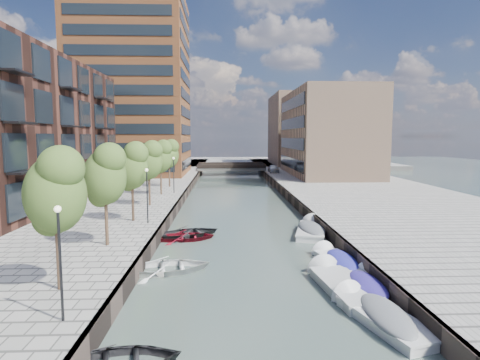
{
  "coord_description": "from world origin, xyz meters",
  "views": [
    {
      "loc": [
        -1.5,
        -5.79,
        7.48
      ],
      "look_at": [
        0.0,
        30.67,
        3.5
      ],
      "focal_mm": 30.0,
      "sensor_mm": 36.0,
      "label": 1
    }
  ],
  "objects": [
    {
      "name": "water",
      "position": [
        0.0,
        40.0,
        0.0
      ],
      "size": [
        300.0,
        300.0,
        0.0
      ],
      "primitive_type": "plane",
      "color": "#38473F",
      "rests_on": "ground"
    },
    {
      "name": "quay_right",
      "position": [
        16.0,
        40.0,
        0.5
      ],
      "size": [
        20.0,
        140.0,
        1.0
      ],
      "primitive_type": "cube",
      "color": "gray",
      "rests_on": "ground"
    },
    {
      "name": "quay_wall_left",
      "position": [
        -6.1,
        40.0,
        0.5
      ],
      "size": [
        0.25,
        140.0,
        1.0
      ],
      "primitive_type": "cube",
      "color": "#332823",
      "rests_on": "ground"
    },
    {
      "name": "quay_wall_right",
      "position": [
        6.1,
        40.0,
        0.5
      ],
      "size": [
        0.25,
        140.0,
        1.0
      ],
      "primitive_type": "cube",
      "color": "#332823",
      "rests_on": "ground"
    },
    {
      "name": "far_closure",
      "position": [
        0.0,
        100.0,
        0.5
      ],
      "size": [
        80.0,
        40.0,
        1.0
      ],
      "primitive_type": "cube",
      "color": "gray",
      "rests_on": "ground"
    },
    {
      "name": "apartment_block",
      "position": [
        -20.0,
        30.0,
        8.0
      ],
      "size": [
        8.0,
        38.0,
        14.0
      ],
      "primitive_type": "cube",
      "color": "#321913",
      "rests_on": "quay_left"
    },
    {
      "name": "tower",
      "position": [
        -17.0,
        65.0,
        16.0
      ],
      "size": [
        18.0,
        18.0,
        30.0
      ],
      "primitive_type": "cube",
      "color": "#96532B",
      "rests_on": "quay_left"
    },
    {
      "name": "tan_block_near",
      "position": [
        16.0,
        62.0,
        8.0
      ],
      "size": [
        12.0,
        25.0,
        14.0
      ],
      "primitive_type": "cube",
      "color": "tan",
      "rests_on": "quay_right"
    },
    {
      "name": "tan_block_far",
      "position": [
        16.0,
        88.0,
        9.0
      ],
      "size": [
        12.0,
        20.0,
        16.0
      ],
      "primitive_type": "cube",
      "color": "tan",
      "rests_on": "quay_right"
    },
    {
      "name": "bridge",
      "position": [
        0.0,
        72.0,
        1.39
      ],
      "size": [
        13.0,
        6.0,
        1.3
      ],
      "color": "gray",
      "rests_on": "ground"
    },
    {
      "name": "tree_1",
      "position": [
        -8.5,
        11.0,
        5.31
      ],
      "size": [
        2.5,
        2.5,
        5.95
      ],
      "color": "#382619",
      "rests_on": "quay_left"
    },
    {
      "name": "tree_2",
      "position": [
        -8.5,
        18.0,
        5.31
      ],
      "size": [
        2.5,
        2.5,
        5.95
      ],
      "color": "#382619",
      "rests_on": "quay_left"
    },
    {
      "name": "tree_3",
      "position": [
        -8.5,
        25.0,
        5.31
      ],
      "size": [
        2.5,
        2.5,
        5.95
      ],
      "color": "#382619",
      "rests_on": "quay_left"
    },
    {
      "name": "tree_4",
      "position": [
        -8.5,
        32.0,
        5.31
      ],
      "size": [
        2.5,
        2.5,
        5.95
      ],
      "color": "#382619",
      "rests_on": "quay_left"
    },
    {
      "name": "tree_5",
      "position": [
        -8.5,
        39.0,
        5.31
      ],
      "size": [
        2.5,
        2.5,
        5.95
      ],
      "color": "#382619",
      "rests_on": "quay_left"
    },
    {
      "name": "tree_6",
      "position": [
        -8.5,
        46.0,
        5.31
      ],
      "size": [
        2.5,
        2.5,
        5.95
      ],
      "color": "#382619",
      "rests_on": "quay_left"
    },
    {
      "name": "lamp_0",
      "position": [
        -7.2,
        8.0,
        3.51
      ],
      "size": [
        0.24,
        0.24,
        4.12
      ],
      "color": "black",
      "rests_on": "quay_left"
    },
    {
      "name": "lamp_1",
      "position": [
        -7.2,
        24.0,
        3.51
      ],
      "size": [
        0.24,
        0.24,
        4.12
      ],
      "color": "black",
      "rests_on": "quay_left"
    },
    {
      "name": "lamp_2",
      "position": [
        -7.2,
        40.0,
        3.51
      ],
      "size": [
        0.24,
        0.24,
        4.12
      ],
      "color": "black",
      "rests_on": "quay_left"
    },
    {
      "name": "sloop_2",
      "position": [
        -4.28,
        22.87,
        0.0
      ],
      "size": [
        4.5,
        3.44,
        0.87
      ],
      "primitive_type": "imported",
      "rotation": [
        0.0,
        0.0,
        1.68
      ],
      "color": "maroon",
      "rests_on": "ground"
    },
    {
      "name": "sloop_3",
      "position": [
        -4.61,
        15.94,
        0.0
      ],
      "size": [
        5.29,
        4.25,
        0.97
      ],
      "primitive_type": "imported",
      "rotation": [
        0.0,
        0.0,
        1.78
      ],
      "color": "white",
      "rests_on": "ground"
    },
    {
      "name": "sloop_4",
      "position": [
        -4.12,
        23.91,
        0.0
      ],
      "size": [
        5.55,
        4.83,
        0.96
      ],
      "primitive_type": "imported",
      "rotation": [
        0.0,
        0.0,
        1.97
      ],
      "color": "black",
      "rests_on": "ground"
    },
    {
      "name": "motorboat_0",
      "position": [
        5.57,
        12.93,
        0.19
      ],
      "size": [
        3.25,
        4.86,
        1.54
      ],
      "color": "white",
      "rests_on": "ground"
    },
    {
      "name": "motorboat_1",
      "position": [
        4.8,
        9.61,
        0.21
      ],
      "size": [
        3.06,
        5.34,
        1.69
      ],
      "color": "silver",
      "rests_on": "ground"
    },
    {
      "name": "motorboat_2",
      "position": [
        4.25,
        13.29,
        0.11
      ],
      "size": [
        2.53,
        5.74,
        1.85
      ],
      "color": "#B5B5B3",
      "rests_on": "ground"
    },
    {
      "name": "motorboat_3",
      "position": [
        5.23,
        16.86,
        0.19
      ],
      "size": [
        2.49,
        4.94,
        1.57
      ],
      "color": "silver",
      "rests_on": "ground"
    },
    {
      "name": "motorboat_4",
      "position": [
        5.33,
        24.53,
        0.23
      ],
      "size": [
        3.38,
        6.07,
        1.92
      ],
      "color": "silver",
      "rests_on": "ground"
    },
    {
      "name": "car",
      "position": [
        7.5,
        65.9,
        1.72
      ],
      "size": [
        1.75,
        4.24,
        1.44
      ],
      "primitive_type": "imported",
      "rotation": [
        0.0,
        0.0,
        0.01
      ],
      "color": "silver",
      "rests_on": "quay_right"
    }
  ]
}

